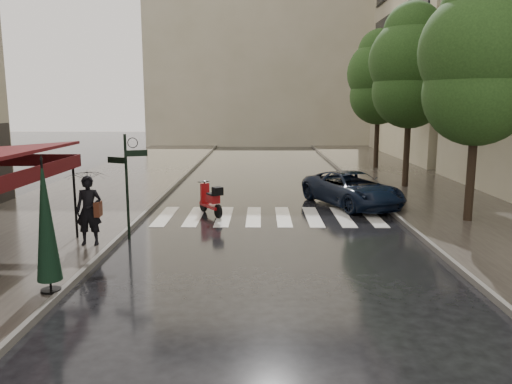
{
  "coord_description": "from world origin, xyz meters",
  "views": [
    {
      "loc": [
        2.7,
        -11.28,
        3.96
      ],
      "look_at": [
        2.56,
        3.12,
        1.4
      ],
      "focal_mm": 35.0,
      "sensor_mm": 36.0,
      "label": 1
    }
  ],
  "objects_px": {
    "scooter": "(211,200)",
    "parked_car": "(352,189)",
    "pedestrian_with_umbrella": "(87,183)",
    "parasol_front": "(46,220)"
  },
  "relations": [
    {
      "from": "parked_car",
      "to": "parasol_front",
      "type": "xyz_separation_m",
      "value": [
        -7.93,
        -9.5,
        0.96
      ]
    },
    {
      "from": "pedestrian_with_umbrella",
      "to": "parked_car",
      "type": "distance_m",
      "value": 10.3
    },
    {
      "from": "scooter",
      "to": "parked_car",
      "type": "height_order",
      "value": "parked_car"
    },
    {
      "from": "parked_car",
      "to": "parasol_front",
      "type": "distance_m",
      "value": 12.42
    },
    {
      "from": "parasol_front",
      "to": "pedestrian_with_umbrella",
      "type": "bearing_deg",
      "value": 95.67
    },
    {
      "from": "scooter",
      "to": "parasol_front",
      "type": "relative_size",
      "value": 0.55
    },
    {
      "from": "parked_car",
      "to": "parasol_front",
      "type": "relative_size",
      "value": 1.7
    },
    {
      "from": "pedestrian_with_umbrella",
      "to": "parked_car",
      "type": "relative_size",
      "value": 0.54
    },
    {
      "from": "pedestrian_with_umbrella",
      "to": "parasol_front",
      "type": "bearing_deg",
      "value": -86.79
    },
    {
      "from": "pedestrian_with_umbrella",
      "to": "parasol_front",
      "type": "height_order",
      "value": "parasol_front"
    }
  ]
}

